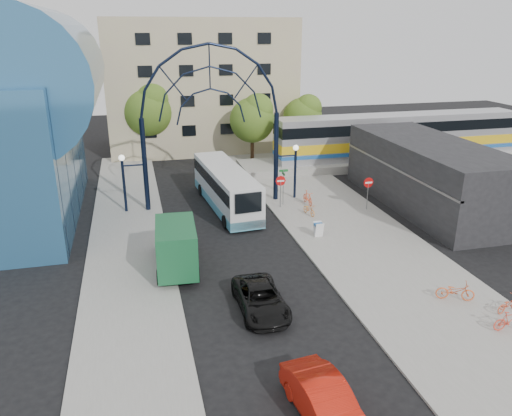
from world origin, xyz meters
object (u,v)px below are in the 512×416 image
object	(u,v)px
bike_far_c	(508,304)
do_not_enter_sign	(368,186)
stop_sign	(281,184)
sandwich_board	(319,228)
street_name_sign	(283,179)
bike_near_a	(309,209)
gateway_arch	(210,94)
tree_north_b	(149,109)
city_bus	(226,187)
tree_north_c	(304,115)
black_suv	(261,299)
green_truck	(176,245)
train_car	(398,135)
red_sedan	(325,403)
tree_north_a	(254,118)
bike_near_b	(308,198)
bike_far_a	(455,291)
bike_far_b	(510,321)

from	to	relation	value
bike_far_c	do_not_enter_sign	bearing A→B (deg)	-14.02
stop_sign	sandwich_board	size ratio (longest dim) A/B	2.53
street_name_sign	bike_near_a	size ratio (longest dim) A/B	1.85
gateway_arch	tree_north_b	distance (m)	16.72
city_bus	tree_north_b	bearing A→B (deg)	101.31
tree_north_c	city_bus	size ratio (longest dim) A/B	0.57
do_not_enter_sign	bike_far_c	size ratio (longest dim) A/B	1.64
stop_sign	black_suv	size ratio (longest dim) A/B	0.54
sandwich_board	green_truck	distance (m)	9.68
train_car	bike_far_c	size ratio (longest dim) A/B	16.55
red_sedan	black_suv	bearing A→B (deg)	85.66
city_bus	green_truck	xyz separation A→B (m)	(-4.68, -9.51, -0.14)
city_bus	green_truck	size ratio (longest dim) A/B	1.91
tree_north_a	street_name_sign	bearing A→B (deg)	-93.96
bike_near_b	bike_far_c	xyz separation A→B (m)	(4.16, -17.04, -0.13)
green_truck	red_sedan	distance (m)	13.74
green_truck	bike_far_a	bearing A→B (deg)	-25.06
tree_north_a	bike_far_a	xyz separation A→B (m)	(3.26, -29.23, -3.99)
bike_near_a	bike_far_c	xyz separation A→B (m)	(4.82, -14.84, 0.00)
tree_north_a	tree_north_c	size ratio (longest dim) A/B	1.08
bike_far_c	tree_north_b	bearing A→B (deg)	8.60
green_truck	bike_far_c	distance (m)	17.42
bike_near_a	bike_near_b	distance (m)	2.30
tree_north_a	bike_far_a	distance (m)	29.68
sandwich_board	bike_far_c	world-z (taller)	sandwich_board
bike_near_a	bike_near_b	world-z (taller)	bike_near_b
do_not_enter_sign	bike_near_a	distance (m)	4.84
do_not_enter_sign	bike_near_b	xyz separation A→B (m)	(-3.94, 2.15, -1.33)
red_sedan	bike_far_c	bearing A→B (deg)	14.38
tree_north_a	tree_north_c	bearing A→B (deg)	18.44
do_not_enter_sign	tree_north_c	xyz separation A→B (m)	(1.12, 17.93, 2.30)
city_bus	bike_near_b	world-z (taller)	city_bus
gateway_arch	bike_far_a	bearing A→B (deg)	-61.54
tree_north_c	bike_near_b	bearing A→B (deg)	-107.80
stop_sign	bike_near_a	size ratio (longest dim) A/B	1.65
tree_north_a	city_bus	distance (m)	13.93
bike_far_a	bike_far_c	world-z (taller)	bike_far_a
bike_near_a	tree_north_a	bearing A→B (deg)	79.42
red_sedan	bike_near_b	world-z (taller)	red_sedan
do_not_enter_sign	train_car	world-z (taller)	train_car
tree_north_a	green_truck	size ratio (longest dim) A/B	1.18
stop_sign	tree_north_a	world-z (taller)	tree_north_a
red_sedan	bike_near_b	bearing A→B (deg)	64.74
stop_sign	black_suv	xyz separation A→B (m)	(-5.12, -13.74, -1.34)
black_suv	red_sedan	distance (m)	7.57
tree_north_c	bike_near_a	distance (m)	19.23
bike_near_b	black_suv	bearing A→B (deg)	-120.89
tree_north_b	black_suv	xyz separation A→B (m)	(3.56, -31.66, -4.62)
stop_sign	train_car	world-z (taller)	train_car
bike_far_a	bike_far_b	xyz separation A→B (m)	(0.78, -2.94, -0.01)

